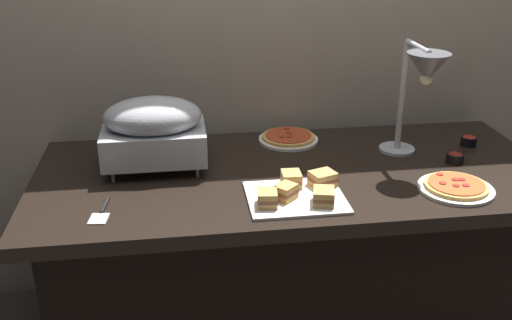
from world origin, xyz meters
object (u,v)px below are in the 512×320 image
at_px(chafing_dish, 154,129).
at_px(serving_spatula, 102,212).
at_px(pizza_plate_center, 456,187).
at_px(sandwich_platter, 299,192).
at_px(sauce_cup_far, 455,158).
at_px(heat_lamp, 422,77).
at_px(sauce_cup_near, 469,141).
at_px(pizza_plate_front, 288,138).

bearing_deg(chafing_dish, serving_spatula, -116.20).
xyz_separation_m(pizza_plate_center, sandwich_platter, (-0.54, 0.02, 0.01)).
distance_m(sandwich_platter, sauce_cup_far, 0.68).
height_order(heat_lamp, serving_spatula, heat_lamp).
bearing_deg(sauce_cup_near, pizza_plate_front, 168.28).
bearing_deg(serving_spatula, sauce_cup_near, 15.24).
bearing_deg(chafing_dish, heat_lamp, -7.27).
xyz_separation_m(pizza_plate_center, sauce_cup_far, (0.10, 0.23, 0.01)).
height_order(sauce_cup_near, sauce_cup_far, sauce_cup_near).
relative_size(pizza_plate_front, pizza_plate_center, 0.96).
relative_size(chafing_dish, sandwich_platter, 1.15).
distance_m(pizza_plate_center, serving_spatula, 1.18).
bearing_deg(pizza_plate_center, chafing_dish, 161.62).
bearing_deg(sauce_cup_far, pizza_plate_front, 152.16).
height_order(sauce_cup_far, serving_spatula, sauce_cup_far).
height_order(pizza_plate_center, serving_spatula, pizza_plate_center).
height_order(chafing_dish, pizza_plate_center, chafing_dish).
xyz_separation_m(chafing_dish, heat_lamp, (0.95, -0.12, 0.19)).
bearing_deg(pizza_plate_front, sauce_cup_near, -11.72).
xyz_separation_m(pizza_plate_front, sauce_cup_far, (0.58, -0.31, 0.01)).
relative_size(sauce_cup_far, serving_spatula, 0.37).
bearing_deg(sauce_cup_far, sandwich_platter, -161.93).
relative_size(heat_lamp, serving_spatula, 2.58).
relative_size(sauce_cup_near, sauce_cup_far, 0.99).
bearing_deg(pizza_plate_front, heat_lamp, -38.12).
height_order(heat_lamp, sauce_cup_far, heat_lamp).
bearing_deg(heat_lamp, sauce_cup_near, 29.17).
xyz_separation_m(pizza_plate_center, sauce_cup_near, (0.24, 0.39, 0.01)).
bearing_deg(serving_spatula, pizza_plate_center, -0.09).
distance_m(pizza_plate_front, sandwich_platter, 0.52).
bearing_deg(sauce_cup_near, chafing_dish, -177.66).
bearing_deg(pizza_plate_center, heat_lamp, 107.65).
bearing_deg(sandwich_platter, chafing_dish, 145.95).
bearing_deg(heat_lamp, sauce_cup_far, 4.31).
bearing_deg(pizza_plate_front, pizza_plate_center, -48.37).
xyz_separation_m(pizza_plate_center, serving_spatula, (-1.18, 0.00, -0.01)).
xyz_separation_m(chafing_dish, sauce_cup_far, (1.12, -0.11, -0.13)).
bearing_deg(serving_spatula, chafing_dish, 63.80).
height_order(pizza_plate_center, sauce_cup_far, sauce_cup_far).
bearing_deg(serving_spatula, heat_lamp, 10.94).
xyz_separation_m(heat_lamp, pizza_plate_front, (-0.41, 0.32, -0.33)).
relative_size(pizza_plate_front, sauce_cup_near, 3.85).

